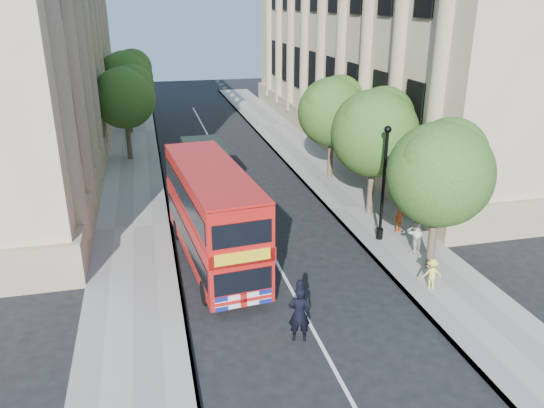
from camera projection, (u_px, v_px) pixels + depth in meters
ground at (314, 332)px, 17.33m from camera, size 120.00×120.00×0.00m
pavement_right at (360, 207)px, 27.65m from camera, size 3.50×80.00×0.12m
pavement_left at (134, 228)px, 25.13m from camera, size 3.50×80.00×0.12m
building_right at (397, 17)px, 38.91m from camera, size 12.00×38.00×18.00m
tree_right_near at (441, 168)px, 19.84m from camera, size 4.00×4.00×6.08m
tree_right_mid at (376, 128)px, 25.22m from camera, size 4.20×4.20×6.37m
tree_right_far at (333, 108)px, 30.71m from camera, size 4.00×4.00×6.15m
tree_left_far at (125, 94)px, 34.43m from camera, size 4.00×4.00×6.30m
tree_left_back at (126, 75)px, 41.60m from camera, size 4.20×4.20×6.65m
lamp_post at (383, 189)px, 22.97m from camera, size 0.32×0.32×5.16m
double_decker_bus at (213, 213)px, 21.12m from camera, size 3.09×8.80×3.98m
box_van at (207, 173)px, 28.62m from camera, size 2.34×5.23×2.94m
police_constable at (299, 314)px, 16.59m from camera, size 0.78×0.61×1.90m
woman_pedestrian at (414, 231)px, 22.29m from camera, size 1.15×1.11×1.87m
child_a at (399, 220)px, 24.32m from camera, size 0.76×0.47×1.20m
child_b at (432, 274)px, 19.54m from camera, size 0.83×0.56×1.18m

